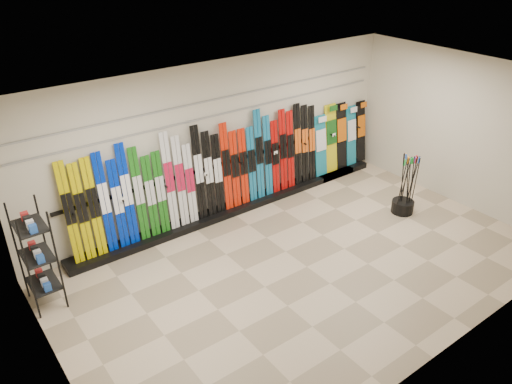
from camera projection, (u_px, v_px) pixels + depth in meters
floor at (307, 267)px, 8.37m from camera, size 8.00×8.00×0.00m
back_wall at (222, 139)px, 9.44m from camera, size 8.00×0.00×8.00m
left_wall at (45, 287)px, 5.56m from camera, size 0.00×5.00×5.00m
right_wall at (463, 131)px, 9.78m from camera, size 0.00×5.00×5.00m
ceiling at (317, 93)px, 6.96m from camera, size 8.00×8.00×0.00m
ski_rack_base at (240, 206)px, 10.08m from camera, size 8.00×0.40×0.12m
skis at (208, 174)px, 9.32m from camera, size 5.37×0.21×1.84m
snowboards at (340, 138)px, 11.26m from camera, size 1.58×0.24×1.54m
accessory_rack at (37, 257)px, 7.21m from camera, size 0.40×0.60×1.65m
pole_bin at (402, 206)px, 9.93m from camera, size 0.43×0.43×0.25m
ski_poles at (408, 185)px, 9.71m from camera, size 0.41×0.35×1.18m
slatwall_rail_0 at (222, 114)px, 9.19m from camera, size 7.60×0.02×0.03m
slatwall_rail_1 at (222, 98)px, 9.05m from camera, size 7.60×0.02×0.03m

